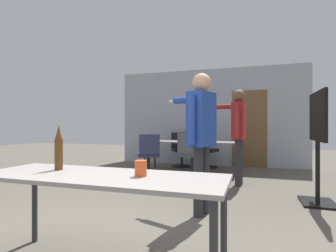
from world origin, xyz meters
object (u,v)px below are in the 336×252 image
Objects in this scene: person_left_plaid at (201,128)px; office_chair_mid_tucked at (181,151)px; beer_bottle at (59,148)px; office_chair_side_rolled at (149,156)px; person_near_casual at (238,127)px; drink_cup at (141,168)px; office_chair_far_left at (191,157)px; office_chair_near_pushed at (205,151)px; tv_screen at (318,137)px.

office_chair_mid_tucked is at bearing 37.62° from person_left_plaid.
office_chair_mid_tucked is 2.43× the size of beer_bottle.
office_chair_mid_tucked is 1.57m from office_chair_side_rolled.
person_near_casual reaches higher than drink_cup.
office_chair_side_rolled is (-0.32, -1.53, 0.00)m from office_chair_mid_tucked.
office_chair_far_left is 3.60m from beer_bottle.
office_chair_side_rolled is (-0.94, -0.01, -0.03)m from office_chair_far_left.
office_chair_far_left is 1.04× the size of office_chair_near_pushed.
office_chair_side_rolled is at bearing -174.26° from office_chair_far_left.
tv_screen is at bearing -23.90° from office_chair_far_left.
office_chair_mid_tucked is at bearing 117.45° from office_chair_far_left.
beer_bottle is (-0.33, -5.14, 0.49)m from office_chair_near_pushed.
person_near_casual is 3.48m from beer_bottle.
office_chair_near_pushed is 5.17m from beer_bottle.
person_left_plaid reaches higher than drink_cup.
office_chair_near_pushed is (-0.95, 1.90, -0.66)m from person_near_casual.
tv_screen is 2.94m from drink_cup.
office_chair_side_rolled is 7.98× the size of drink_cup.
tv_screen is at bearing 54.31° from office_chair_near_pushed.
office_chair_far_left is (-2.11, 1.17, -0.49)m from tv_screen.
office_chair_mid_tucked is (-0.62, 1.53, -0.03)m from office_chair_far_left.
drink_cup is at bearing -95.68° from office_chair_side_rolled.
drink_cup is at bearing 70.56° from office_chair_mid_tucked.
person_near_casual is at bearing 99.41° from office_chair_mid_tucked.
tv_screen is 1.72× the size of office_chair_side_rolled.
office_chair_far_left reaches higher than office_chair_mid_tucked.
person_left_plaid is 2.30m from office_chair_far_left.
office_chair_mid_tucked is (-1.24, 3.66, -0.65)m from person_left_plaid.
tv_screen is at bearing 55.70° from drink_cup.
person_near_casual reaches higher than office_chair_near_pushed.
office_chair_side_rolled is 3.87m from drink_cup.
office_chair_side_rolled is at bearing 100.15° from beer_bottle.
drink_cup is (1.40, -3.59, 0.37)m from office_chair_side_rolled.
office_chair_far_left is 0.94m from office_chair_side_rolled.
office_chair_far_left is at bearing 97.16° from drink_cup.
tv_screen reaches higher than office_chair_far_left.
person_near_casual is 1.94× the size of office_chair_near_pushed.
tv_screen is 0.90× the size of person_near_casual.
office_chair_mid_tucked is at bearing 93.55° from beer_bottle.
tv_screen is 3.88m from office_chair_mid_tucked.
person_left_plaid is 1.51m from drink_cup.
beer_bottle is (0.32, -5.08, 0.49)m from office_chair_mid_tucked.
beer_bottle is at bearing -106.77° from office_chair_side_rolled.
office_chair_far_left is at bearing 16.35° from office_chair_near_pushed.
office_chair_side_rolled is (-3.05, 1.17, -0.52)m from tv_screen.
office_chair_mid_tucked reaches higher than drink_cup.
office_chair_near_pushed is at bearing 86.32° from beer_bottle.
tv_screen is at bearing -47.83° from office_chair_side_rolled.
tv_screen reaches higher than office_chair_near_pushed.
office_chair_mid_tucked is at bearing 101.85° from drink_cup.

